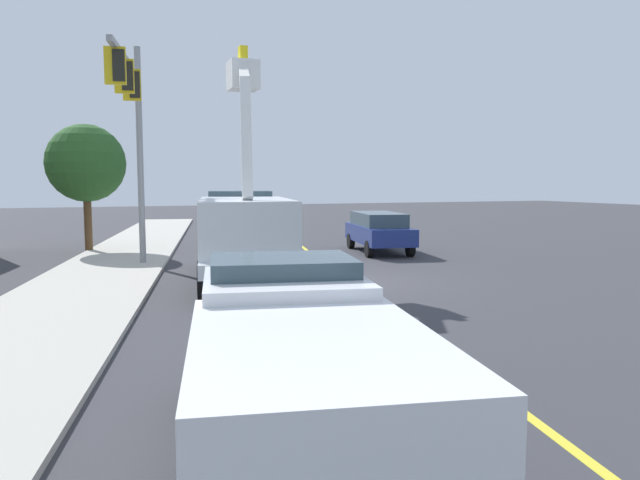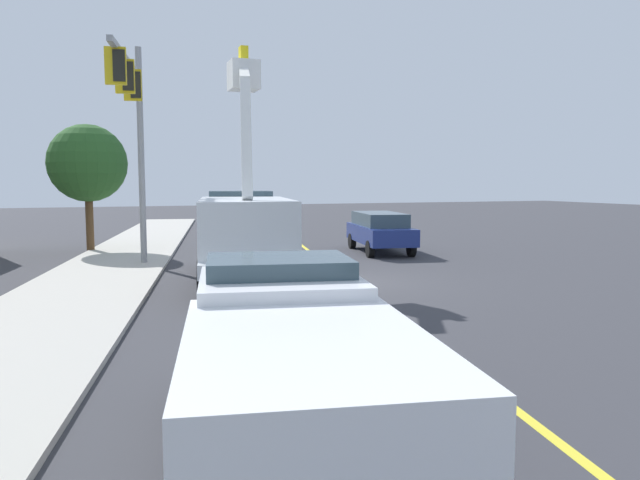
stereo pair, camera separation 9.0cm
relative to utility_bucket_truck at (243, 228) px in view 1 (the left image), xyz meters
The scene contains 9 objects.
ground 3.59m from the utility_bucket_truck, 116.04° to the right, with size 120.00×120.00×0.00m, color #38383D.
sidewalk_far_side 4.76m from the utility_bucket_truck, 89.70° to the left, with size 60.00×3.60×0.12m, color #B2ADA3.
lane_centre_stripe 3.59m from the utility_bucket_truck, 116.04° to the right, with size 50.00×0.16×0.01m, color yellow.
utility_bucket_truck is the anchor object (origin of this frame).
service_pickup_truck 12.18m from the utility_bucket_truck, 169.00° to the left, with size 5.90×3.13×2.06m.
passing_minivan 8.82m from the utility_bucket_truck, 54.23° to the right, with size 5.07×2.78×1.69m.
traffic_cone_mid_front 4.45m from the utility_bucket_truck, 36.71° to the right, with size 0.40×0.40×0.80m.
traffic_signal_mast 5.38m from the utility_bucket_truck, 47.76° to the left, with size 5.71×1.33×7.67m.
street_tree_right 10.61m from the utility_bucket_truck, 25.37° to the left, with size 3.26×3.26×5.41m.
Camera 1 is at (-16.17, 7.12, 3.00)m, focal length 33.37 mm.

